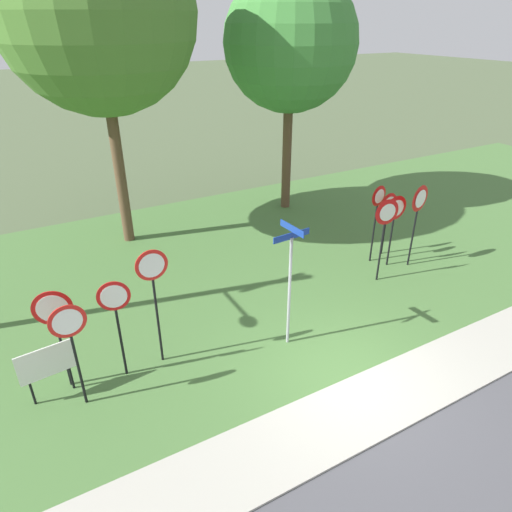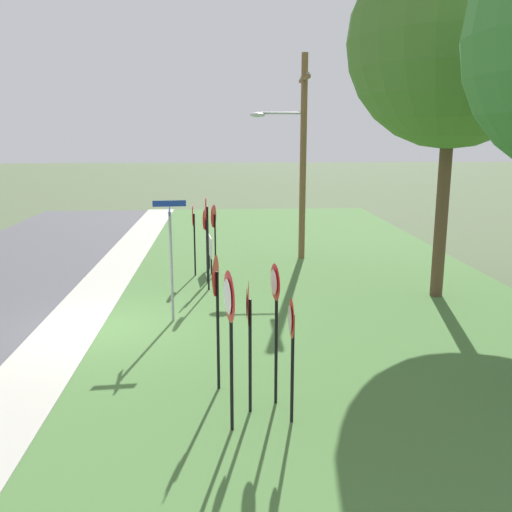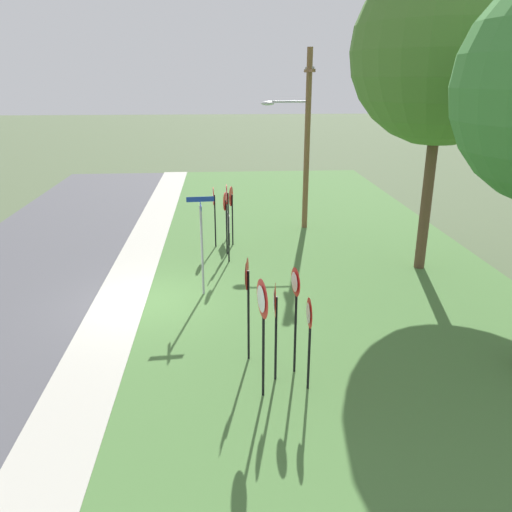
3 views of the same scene
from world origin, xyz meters
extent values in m
plane|color=#4C5B3D|center=(0.00, 0.00, 0.00)|extent=(160.00, 160.00, 0.00)
cube|color=#ADAA9E|center=(0.00, -0.80, 0.03)|extent=(44.00, 1.60, 0.06)
cube|color=#477038|center=(0.00, 6.00, 0.02)|extent=(44.00, 12.00, 0.04)
cylinder|color=black|center=(-3.38, 2.58, 1.33)|extent=(0.06, 0.06, 2.57)
cylinder|color=red|center=(-3.38, 2.54, 2.56)|extent=(0.69, 0.03, 0.69)
cylinder|color=white|center=(-3.38, 2.52, 2.56)|extent=(0.54, 0.01, 0.54)
cylinder|color=black|center=(-4.23, 2.53, 1.10)|extent=(0.06, 0.06, 2.12)
cylinder|color=red|center=(-4.23, 2.49, 2.11)|extent=(0.66, 0.14, 0.67)
cylinder|color=white|center=(-4.23, 2.47, 2.11)|extent=(0.52, 0.10, 0.52)
cylinder|color=black|center=(-5.18, 2.09, 1.10)|extent=(0.06, 0.06, 2.11)
cylinder|color=red|center=(-5.18, 2.05, 2.10)|extent=(0.69, 0.06, 0.69)
cylinder|color=white|center=(-5.18, 2.03, 2.10)|extent=(0.54, 0.03, 0.54)
cylinder|color=black|center=(-5.36, 2.78, 1.07)|extent=(0.06, 0.06, 2.06)
cylinder|color=red|center=(-5.36, 2.73, 2.04)|extent=(0.76, 0.18, 0.77)
cylinder|color=white|center=(-5.36, 2.72, 2.04)|extent=(0.59, 0.13, 0.60)
cylinder|color=black|center=(4.78, 4.14, 0.98)|extent=(0.06, 0.06, 1.88)
cone|color=red|center=(4.78, 4.10, 1.86)|extent=(0.65, 0.04, 0.65)
cone|color=white|center=(4.78, 4.08, 1.86)|extent=(0.44, 0.02, 0.44)
cylinder|color=black|center=(4.98, 3.14, 1.21)|extent=(0.06, 0.06, 2.34)
cone|color=red|center=(4.98, 3.10, 2.30)|extent=(0.81, 0.19, 0.82)
cone|color=white|center=(4.98, 3.08, 2.30)|extent=(0.55, 0.12, 0.55)
cylinder|color=black|center=(4.39, 3.46, 1.06)|extent=(0.06, 0.06, 2.03)
cone|color=red|center=(4.39, 3.42, 2.00)|extent=(0.77, 0.09, 0.77)
cone|color=white|center=(4.39, 3.40, 2.00)|extent=(0.52, 0.05, 0.52)
cylinder|color=black|center=(4.10, 3.93, 1.19)|extent=(0.06, 0.06, 2.30)
cone|color=red|center=(4.10, 3.89, 2.28)|extent=(0.64, 0.13, 0.64)
cone|color=white|center=(4.10, 3.87, 2.28)|extent=(0.43, 0.09, 0.44)
cylinder|color=black|center=(3.46, 2.91, 1.18)|extent=(0.06, 0.06, 2.28)
cone|color=red|center=(3.46, 2.87, 2.24)|extent=(0.75, 0.14, 0.76)
cone|color=silver|center=(3.46, 2.85, 2.24)|extent=(0.51, 0.09, 0.52)
cylinder|color=#9EA0A8|center=(-0.50, 1.73, 1.43)|extent=(0.07, 0.07, 2.79)
cylinder|color=#9EA0A8|center=(-0.50, 1.73, 2.84)|extent=(0.09, 0.09, 0.03)
cube|color=navy|center=(-0.50, 1.73, 2.90)|extent=(0.96, 0.09, 0.15)
cube|color=navy|center=(-0.50, 1.73, 3.07)|extent=(0.08, 0.82, 0.15)
cylinder|color=black|center=(-6.10, 2.55, 0.32)|extent=(0.05, 0.05, 0.55)
cylinder|color=black|center=(-5.33, 2.63, 0.32)|extent=(0.05, 0.05, 0.55)
cube|color=white|center=(-5.71, 2.59, 0.94)|extent=(1.10, 0.15, 0.70)
cylinder|color=brown|center=(-2.33, 9.35, 2.90)|extent=(0.36, 0.36, 5.73)
sphere|color=#47752D|center=(-2.33, 9.35, 7.21)|extent=(5.79, 5.79, 5.79)
cylinder|color=brown|center=(4.26, 9.35, 2.55)|extent=(0.36, 0.36, 5.02)
sphere|color=#3D7F38|center=(4.26, 9.35, 6.27)|extent=(4.84, 4.84, 4.84)
camera|label=1|loc=(-5.41, -5.53, 7.03)|focal=31.53mm
camera|label=2|loc=(13.22, 3.02, 4.76)|focal=39.00mm
camera|label=3|loc=(14.20, 2.33, 6.50)|focal=35.65mm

